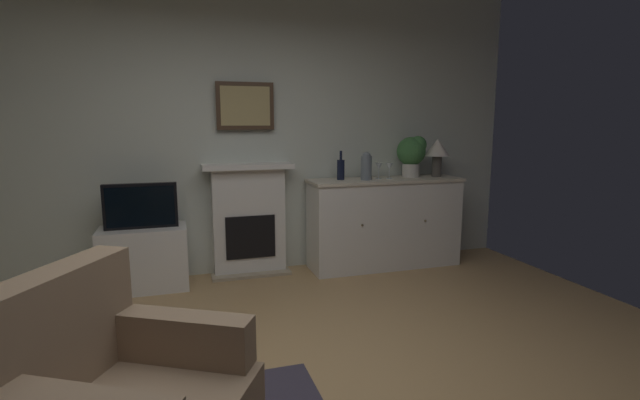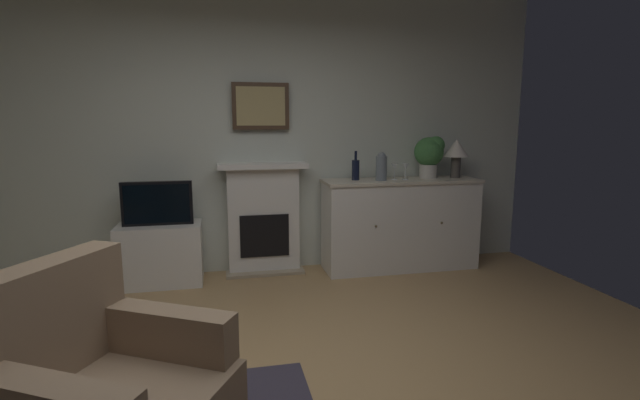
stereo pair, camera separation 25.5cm
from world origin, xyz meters
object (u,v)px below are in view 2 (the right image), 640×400
Objects in this scene: wine_glass_left at (395,168)px; table_lamp at (456,151)px; armchair at (102,396)px; wine_glass_center at (406,167)px; tv_cabinet at (161,254)px; vase_decorative at (381,166)px; sideboard_cabinet at (400,224)px; potted_plant_small at (430,153)px; fireplace_unit at (263,218)px; tv_set at (157,203)px; framed_picture at (261,106)px; wine_bottle at (356,169)px.

table_lamp is at bearing 0.37° from wine_glass_left.
table_lamp is 0.37× the size of armchair.
table_lamp reaches higher than wine_glass_center.
tv_cabinet is (-2.28, 0.02, -0.76)m from wine_glass_left.
armchair is at bearing -130.45° from vase_decorative.
wine_glass_center is at bearing -36.23° from sideboard_cabinet.
tv_cabinet is 2.83m from potted_plant_small.
fireplace_unit is 1.77× the size of tv_set.
vase_decorative is (-0.23, -0.05, 0.60)m from sideboard_cabinet.
wine_glass_left is at bearing -7.93° from fireplace_unit.
tv_cabinet is at bearing 90.00° from tv_set.
framed_picture is 3.33× the size of wine_glass_center.
fireplace_unit reaches higher than wine_glass_center.
fireplace_unit is 0.69× the size of sideboard_cabinet.
sideboard_cabinet is 9.66× the size of wine_glass_left.
wine_glass_left is (1.30, -0.23, -0.60)m from framed_picture.
framed_picture is 1.90× the size of wine_bottle.
wine_glass_center is (1.41, -0.20, 0.50)m from fireplace_unit.
wine_glass_left is 2.30m from tv_set.
table_lamp reaches higher than sideboard_cabinet.
sideboard_cabinet is 9.66× the size of wine_glass_center.
potted_plant_small is at bearing 8.01° from sideboard_cabinet.
tv_set is at bearing -179.80° from sideboard_cabinet.
framed_picture is at bearing 71.15° from armchair.
fireplace_unit is at bearing 172.69° from sideboard_cabinet.
wine_bottle is at bearing 177.44° from table_lamp.
framed_picture is 3.12m from armchair.
armchair is (-0.92, -2.65, -0.17)m from fireplace_unit.
table_lamp reaches higher than tv_set.
wine_glass_center is at bearing -9.80° from wine_glass_left.
fireplace_unit is at bearing 172.07° from wine_glass_left.
wine_glass_center is at bearing -9.86° from framed_picture.
wine_glass_left is (-0.67, -0.00, -0.16)m from table_lamp.
framed_picture is 1.45m from wine_glass_left.
potted_plant_small reaches higher than wine_glass_left.
potted_plant_small is at bearing -4.43° from fireplace_unit.
tv_set reaches higher than armchair.
framed_picture is 1.69m from tv_cabinet.
fireplace_unit is 2.09m from table_lamp.
table_lamp is 0.58m from wine_glass_center.
table_lamp is at bearing -5.12° from fireplace_unit.
potted_plant_small reaches higher than wine_glass_center.
wine_bottle is at bearing 172.45° from wine_glass_left.
sideboard_cabinet is at bearing -9.14° from framed_picture.
vase_decorative is at bearing -13.36° from framed_picture.
wine_glass_left reaches higher than sideboard_cabinet.
tv_set is (-1.89, -0.06, -0.26)m from wine_bottle.
potted_plant_small is (0.29, 0.07, 0.13)m from wine_glass_center.
tv_cabinet is 2.49m from armchair.
wine_bottle is at bearing 174.21° from sideboard_cabinet.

